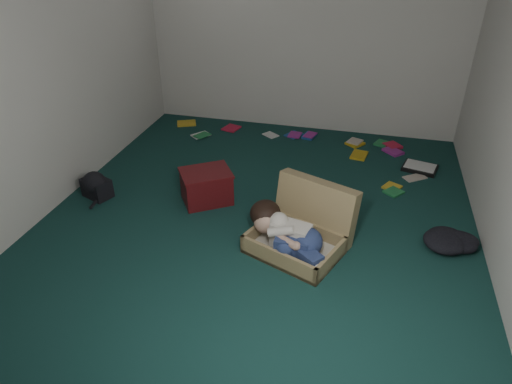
% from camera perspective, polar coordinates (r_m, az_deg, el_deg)
% --- Properties ---
extents(floor, '(4.50, 4.50, 0.00)m').
position_cam_1_polar(floor, '(4.40, 0.48, -2.93)').
color(floor, '#123632').
rests_on(floor, ground).
extents(wall_back, '(4.50, 0.00, 4.50)m').
position_cam_1_polar(wall_back, '(5.98, 6.06, 19.67)').
color(wall_back, silver).
rests_on(wall_back, ground).
extents(wall_front, '(4.50, 0.00, 4.50)m').
position_cam_1_polar(wall_front, '(1.95, -15.61, -6.90)').
color(wall_front, silver).
rests_on(wall_front, ground).
extents(wall_left, '(0.00, 4.50, 4.50)m').
position_cam_1_polar(wall_left, '(4.71, -24.59, 14.06)').
color(wall_left, silver).
rests_on(wall_left, ground).
extents(suitcase, '(0.96, 0.95, 0.55)m').
position_cam_1_polar(suitcase, '(3.96, 5.95, -4.59)').
color(suitcase, '#A28A59').
rests_on(suitcase, floor).
extents(person, '(0.72, 0.59, 0.34)m').
position_cam_1_polar(person, '(3.83, 3.88, -5.12)').
color(person, silver).
rests_on(person, suitcase).
extents(maroon_bin, '(0.61, 0.58, 0.33)m').
position_cam_1_polar(maroon_bin, '(4.57, -6.21, 0.72)').
color(maroon_bin, '#521013').
rests_on(maroon_bin, floor).
extents(backpack, '(0.44, 0.40, 0.21)m').
position_cam_1_polar(backpack, '(4.93, -19.28, 0.58)').
color(backpack, black).
rests_on(backpack, floor).
extents(clothing_pile, '(0.54, 0.48, 0.15)m').
position_cam_1_polar(clothing_pile, '(4.30, 22.72, -5.45)').
color(clothing_pile, black).
rests_on(clothing_pile, floor).
extents(paper_tray, '(0.42, 0.35, 0.05)m').
position_cam_1_polar(paper_tray, '(5.52, 19.79, 2.88)').
color(paper_tray, black).
rests_on(paper_tray, floor).
extents(book_scatter, '(3.21, 1.44, 0.02)m').
position_cam_1_polar(book_scatter, '(5.76, 8.22, 5.53)').
color(book_scatter, gold).
rests_on(book_scatter, floor).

